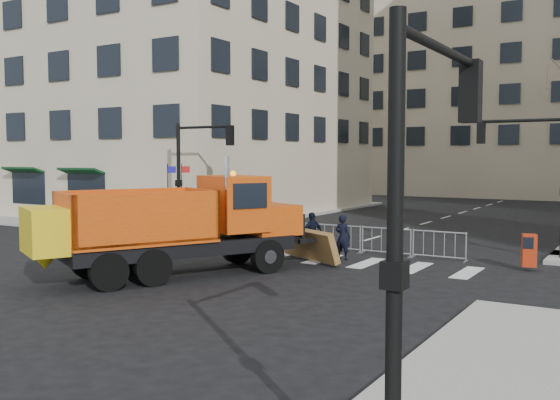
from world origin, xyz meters
The scene contains 13 objects.
ground centered at (0.00, 0.00, 0.00)m, with size 120.00×120.00×0.00m, color black.
sidewalk_back centered at (0.00, 8.50, 0.07)m, with size 64.00×5.00×0.15m, color gray.
building_left centered at (-20.00, 20.00, 13.00)m, with size 24.00×22.00×26.00m, color beige.
building_far centered at (0.00, 52.00, 12.00)m, with size 30.00×18.00×24.00m, color tan.
traffic_light_left centered at (-8.00, 7.50, 2.70)m, with size 0.18×0.18×5.40m, color black.
traffic_light_near centered at (9.00, -9.00, 2.70)m, with size 0.18×0.18×5.40m, color black.
crowd_barriers centered at (-0.75, 7.60, 0.55)m, with size 12.60×0.60×1.10m, color #9EA0A5, non-canonical shape.
plow_truck centered at (-1.85, -0.03, 1.72)m, with size 6.90×10.09×3.87m.
cop_a centered at (1.40, 5.76, 0.85)m, with size 0.62×0.41×1.70m, color black.
cop_b centered at (-0.05, 3.23, 0.82)m, with size 0.80×0.62×1.65m, color black.
cop_c centered at (0.05, 5.88, 0.86)m, with size 1.01×0.42×1.72m, color black.
worker centered at (-7.27, 8.42, 1.17)m, with size 1.31×0.76×2.03m, color #BAD519.
newspaper_box centered at (7.78, 6.92, 0.70)m, with size 0.45×0.40×1.10m, color #AD280D.
Camera 1 is at (11.35, -15.26, 3.86)m, focal length 40.00 mm.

